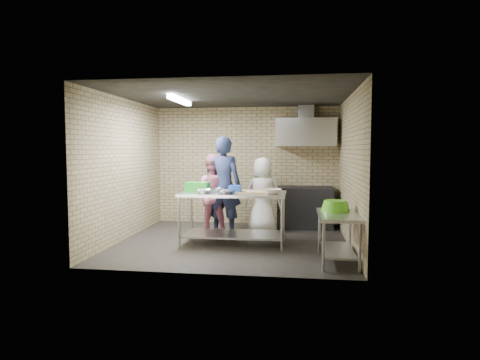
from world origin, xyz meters
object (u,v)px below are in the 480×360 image
object	(u,v)px
prep_table	(233,218)
blue_tub	(235,189)
green_basin	(335,206)
woman_pink	(212,194)
man_navy	(224,186)
woman_white	(263,195)
side_counter	(338,238)
bottle_green	(326,136)
stove	(305,207)
green_crate	(197,187)

from	to	relation	value
prep_table	blue_tub	bearing A→B (deg)	-63.43
green_basin	woman_pink	xyz separation A→B (m)	(-2.34, 1.59, -0.02)
man_navy	prep_table	bearing A→B (deg)	120.16
woman_white	blue_tub	bearing A→B (deg)	67.28
green_basin	side_counter	bearing A→B (deg)	-85.43
prep_table	woman_pink	world-z (taller)	woman_pink
man_navy	woman_pink	xyz separation A→B (m)	(-0.26, 0.10, -0.18)
green_basin	bottle_green	distance (m)	2.98
woman_white	stove	bearing A→B (deg)	-145.08
prep_table	man_navy	world-z (taller)	man_navy
blue_tub	green_basin	distance (m)	1.82
green_basin	woman_pink	distance (m)	2.82
prep_table	green_crate	xyz separation A→B (m)	(-0.70, 0.12, 0.56)
woman_pink	woman_white	world-z (taller)	woman_pink
side_counter	woman_pink	distance (m)	3.02
stove	blue_tub	size ratio (longest dim) A/B	5.70
woman_pink	woman_white	xyz separation A→B (m)	(1.03, 0.20, -0.03)
side_counter	green_crate	xyz separation A→B (m)	(-2.48, 1.08, 0.66)
woman_white	side_counter	bearing A→B (deg)	119.04
side_counter	woman_white	xyz separation A→B (m)	(-1.33, 2.04, 0.41)
blue_tub	woman_white	distance (m)	1.26
green_basin	bottle_green	bearing A→B (deg)	89.58
prep_table	bottle_green	size ratio (longest dim) A/B	12.64
side_counter	green_basin	bearing A→B (deg)	94.57
side_counter	green_basin	size ratio (longest dim) A/B	2.61
stove	bottle_green	distance (m)	1.65
side_counter	stove	bearing A→B (deg)	99.29
side_counter	blue_tub	bearing A→B (deg)	153.46
woman_pink	green_crate	bearing A→B (deg)	79.84
green_basin	woman_white	world-z (taller)	woman_white
stove	woman_pink	distance (m)	2.15
bottle_green	woman_white	size ratio (longest dim) A/B	0.10
prep_table	side_counter	world-z (taller)	prep_table
bottle_green	woman_white	distance (m)	2.04
green_basin	man_navy	xyz separation A→B (m)	(-2.07, 1.49, 0.16)
green_basin	prep_table	bearing A→B (deg)	157.92
prep_table	green_basin	distance (m)	1.93
prep_table	side_counter	distance (m)	2.02
side_counter	stove	xyz separation A→B (m)	(-0.45, 2.75, 0.08)
bottle_green	green_crate	bearing A→B (deg)	-142.40
green_basin	bottle_green	world-z (taller)	bottle_green
woman_white	green_crate	bearing A→B (deg)	35.78
bottle_green	side_counter	bearing A→B (deg)	-90.00
green_basin	woman_white	distance (m)	2.22
side_counter	blue_tub	world-z (taller)	blue_tub
prep_table	woman_white	size ratio (longest dim) A/B	1.21
side_counter	green_basin	xyz separation A→B (m)	(-0.02, 0.25, 0.46)
prep_table	green_crate	bearing A→B (deg)	170.27
blue_tub	man_navy	distance (m)	0.95
blue_tub	green_basin	world-z (taller)	blue_tub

